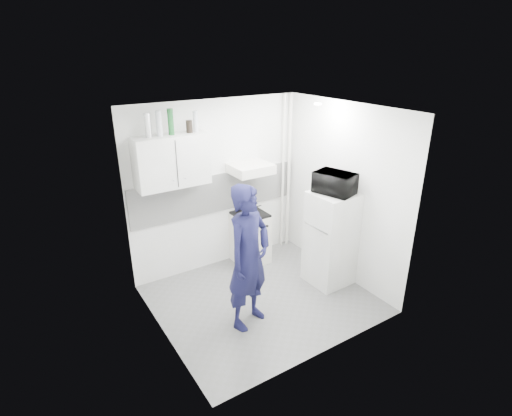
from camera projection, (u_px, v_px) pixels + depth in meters
floor at (262, 299)px, 5.58m from camera, size 2.80×2.80×0.00m
ceiling at (263, 110)px, 4.59m from camera, size 2.80×2.80×0.00m
wall_back at (217, 186)px, 6.06m from camera, size 2.80×0.00×2.80m
wall_left at (156, 240)px, 4.39m from camera, size 0.00×2.60×2.60m
wall_right at (343, 193)px, 5.78m from camera, size 0.00×2.60×2.60m
person at (249, 258)px, 4.79m from camera, size 0.79×0.65×1.85m
stove at (250, 238)px, 6.42m from camera, size 0.51×0.51×0.81m
fridge at (331, 239)px, 5.76m from camera, size 0.59×0.59×1.40m
stove_top at (250, 214)px, 6.26m from camera, size 0.49×0.49×0.03m
saucepan at (249, 210)px, 6.22m from camera, size 0.21×0.21×0.11m
microwave at (335, 183)px, 5.44m from camera, size 0.62×0.50×0.30m
bottle_b at (148, 125)px, 5.01m from camera, size 0.08×0.08×0.31m
bottle_c at (159, 124)px, 5.08m from camera, size 0.08×0.08×0.33m
bottle_d at (171, 122)px, 5.16m from camera, size 0.08×0.08×0.34m
canister_b at (189, 127)px, 5.32m from camera, size 0.09×0.09×0.17m
bottle_e at (196, 121)px, 5.34m from camera, size 0.07×0.07×0.28m
upper_cabinet at (172, 161)px, 5.34m from camera, size 1.00×0.35×0.70m
range_hood at (251, 169)px, 5.99m from camera, size 0.60×0.50×0.14m
backsplash at (218, 193)px, 6.09m from camera, size 2.74×0.03×0.60m
pipe_a at (289, 174)px, 6.65m from camera, size 0.05×0.05×2.60m
pipe_b at (283, 175)px, 6.59m from camera, size 0.04×0.04×2.60m
ceiling_spot_fixture at (318, 104)px, 5.26m from camera, size 0.10×0.10×0.02m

